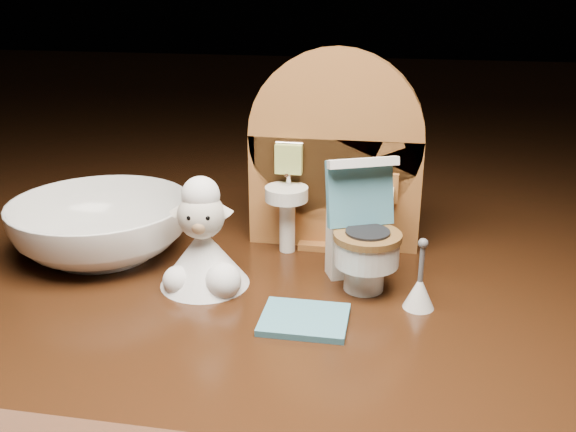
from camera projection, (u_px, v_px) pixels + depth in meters
name	position (u px, v px, depth m)	size (l,w,h in m)	color
backdrop_panel	(334.00, 163.00, 0.48)	(0.13, 0.05, 0.15)	#A1622E
toy_toilet	(361.00, 240.00, 0.43)	(0.05, 0.06, 0.09)	white
bath_mat	(304.00, 319.00, 0.39)	(0.05, 0.04, 0.00)	teal
toilet_brush	(419.00, 290.00, 0.40)	(0.02, 0.02, 0.05)	white
plush_lamb	(203.00, 248.00, 0.43)	(0.06, 0.06, 0.08)	white
ceramic_bowl	(101.00, 228.00, 0.48)	(0.13, 0.13, 0.04)	white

